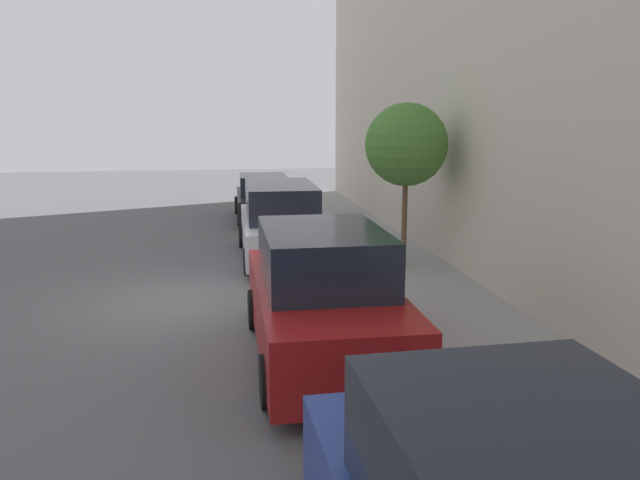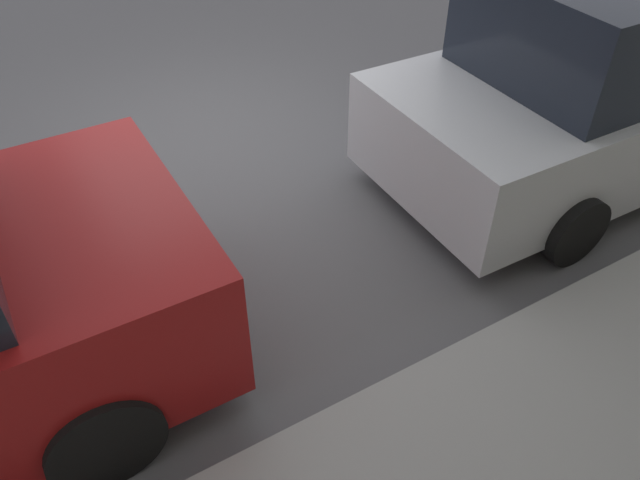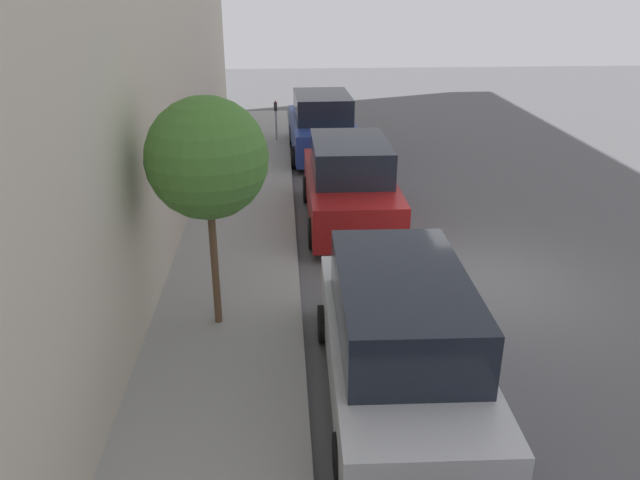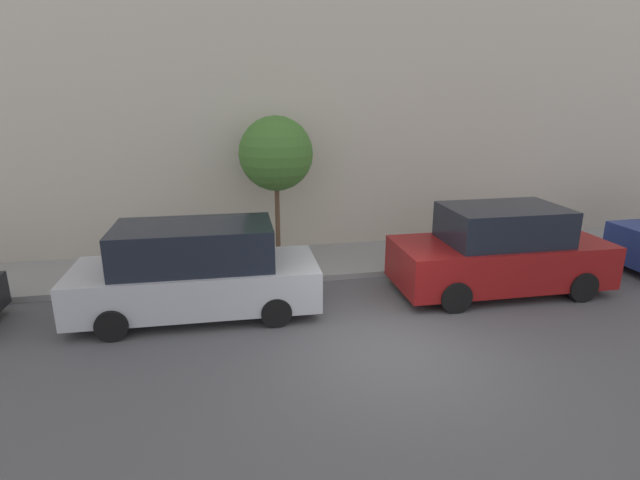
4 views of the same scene
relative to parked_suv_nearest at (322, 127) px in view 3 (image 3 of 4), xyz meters
The scene contains 7 objects.
ground_plane 9.76m from the parked_suv_nearest, 104.57° to the left, with size 60.00×60.00×0.00m, color #515154.
sidewalk 9.73m from the parked_suv_nearest, 76.18° to the left, with size 2.52×32.00×0.15m.
parked_suv_nearest is the anchor object (origin of this frame).
parked_suv_second 6.09m from the parked_suv_nearest, 92.29° to the left, with size 2.08×4.81×1.98m.
parked_minivan_third 12.83m from the parked_suv_nearest, 90.89° to the left, with size 2.02×4.94×1.90m.
parking_meter_near 2.12m from the parked_suv_nearest, 44.70° to the right, with size 0.11×0.15×1.35m.
street_tree 11.31m from the parked_suv_nearest, 77.32° to the left, with size 1.85×1.85×3.72m.
Camera 3 is at (3.77, 10.55, 5.46)m, focal length 35.00 mm.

